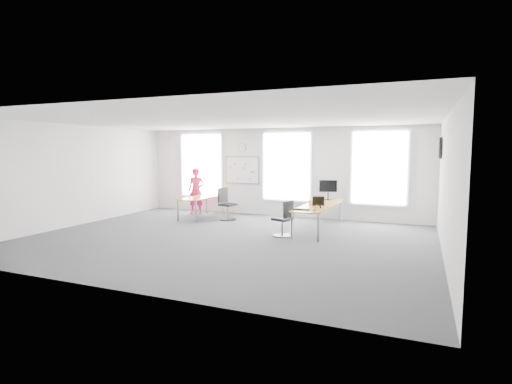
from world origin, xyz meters
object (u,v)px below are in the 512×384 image
at_px(desk_right, 319,206).
at_px(chair_right, 284,221).
at_px(keyboard, 302,209).
at_px(desk_left, 201,198).
at_px(monitor, 328,188).
at_px(person, 196,191).
at_px(headphones, 318,206).
at_px(chair_left, 226,206).

height_order(desk_right, chair_right, chair_right).
bearing_deg(keyboard, desk_left, 154.83).
height_order(desk_right, monitor, monitor).
xyz_separation_m(desk_left, person, (-0.62, 0.71, 0.17)).
xyz_separation_m(headphones, monitor, (-0.15, 1.85, 0.32)).
xyz_separation_m(desk_right, desk_left, (-4.14, 0.62, -0.03)).
relative_size(desk_left, keyboard, 4.51).
relative_size(chair_right, headphones, 5.87).
bearing_deg(headphones, chair_left, 151.75).
distance_m(desk_left, chair_left, 0.97).
relative_size(desk_right, person, 1.83).
distance_m(desk_right, chair_right, 1.32).
bearing_deg(desk_right, chair_left, 169.39).
height_order(desk_right, person, person).
bearing_deg(chair_left, headphones, -96.83).
bearing_deg(chair_right, chair_left, -107.09).
bearing_deg(keyboard, person, 150.44).
relative_size(desk_left, monitor, 3.20).
distance_m(desk_left, headphones, 4.46).
relative_size(keyboard, headphones, 2.69).
bearing_deg(desk_left, headphones, -16.43).
relative_size(desk_left, person, 1.19).
bearing_deg(desk_left, chair_left, -1.56).
distance_m(chair_left, person, 1.77).
bearing_deg(chair_right, headphones, 138.49).
bearing_deg(monitor, headphones, -101.84).
distance_m(desk_left, chair_right, 3.91).
bearing_deg(desk_right, monitor, 90.63).
relative_size(desk_left, chair_right, 2.07).
relative_size(chair_left, headphones, 6.46).
distance_m(desk_left, keyboard, 4.33).
distance_m(chair_left, keyboard, 3.48).
distance_m(chair_right, chair_left, 3.07).
distance_m(desk_left, person, 0.96).
bearing_deg(chair_right, desk_left, -99.61).
distance_m(desk_left, monitor, 4.19).
bearing_deg(chair_left, person, 78.43).
bearing_deg(chair_right, desk_right, 166.95).
bearing_deg(chair_right, monitor, -178.24).
bearing_deg(monitor, chair_right, -121.72).
bearing_deg(desk_left, person, 131.29).
distance_m(desk_right, headphones, 0.66).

